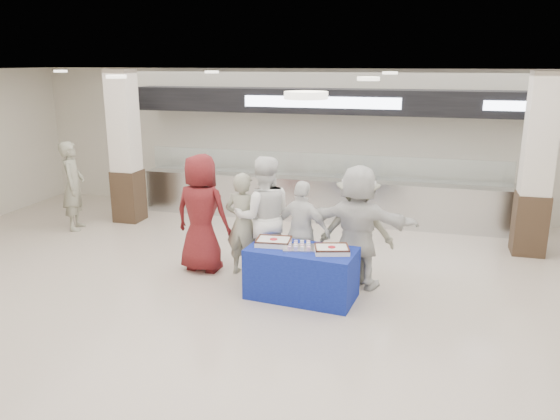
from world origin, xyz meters
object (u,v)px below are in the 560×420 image
(display_table, at_px, (302,273))
(sheet_cake_right, at_px, (332,249))
(civilian_maroon, at_px, (202,213))
(sheet_cake_left, at_px, (274,241))
(cupcake_tray, at_px, (299,246))
(soldier_a, at_px, (243,224))
(chef_short, at_px, (302,232))
(soldier_b, at_px, (357,227))
(chef_tall, at_px, (264,217))
(civilian_white, at_px, (358,226))
(soldier_bg, at_px, (73,186))

(display_table, height_order, sheet_cake_right, sheet_cake_right)
(display_table, xyz_separation_m, civilian_maroon, (-1.82, 0.64, 0.60))
(sheet_cake_left, relative_size, cupcake_tray, 1.02)
(civilian_maroon, height_order, soldier_a, civilian_maroon)
(chef_short, bearing_deg, display_table, 117.26)
(soldier_b, bearing_deg, civilian_maroon, -1.39)
(cupcake_tray, height_order, chef_short, chef_short)
(sheet_cake_right, height_order, soldier_a, soldier_a)
(chef_tall, relative_size, chef_short, 1.21)
(chef_short, xyz_separation_m, civilian_white, (0.85, 0.00, 0.15))
(civilian_white, bearing_deg, chef_tall, 1.44)
(display_table, distance_m, sheet_cake_right, 0.61)
(sheet_cake_left, bearing_deg, civilian_maroon, 157.58)
(display_table, relative_size, chef_short, 0.97)
(cupcake_tray, xyz_separation_m, soldier_b, (0.72, 0.80, 0.10))
(soldier_a, distance_m, civilian_white, 1.82)
(soldier_bg, bearing_deg, sheet_cake_left, -133.62)
(soldier_a, bearing_deg, civilian_white, -172.85)
(chef_tall, bearing_deg, cupcake_tray, 116.29)
(sheet_cake_right, distance_m, civilian_maroon, 2.36)
(sheet_cake_left, height_order, chef_tall, chef_tall)
(display_table, height_order, chef_tall, chef_tall)
(cupcake_tray, relative_size, chef_tall, 0.27)
(civilian_maroon, bearing_deg, soldier_b, -169.75)
(display_table, relative_size, civilian_white, 0.81)
(chef_tall, xyz_separation_m, chef_short, (0.65, -0.06, -0.17))
(display_table, relative_size, sheet_cake_right, 2.78)
(civilian_maroon, relative_size, soldier_a, 1.16)
(sheet_cake_left, height_order, chef_short, chef_short)
(cupcake_tray, bearing_deg, soldier_bg, 158.24)
(civilian_maroon, bearing_deg, display_table, 166.94)
(cupcake_tray, height_order, civilian_maroon, civilian_maroon)
(civilian_maroon, height_order, soldier_b, civilian_maroon)
(cupcake_tray, height_order, soldier_b, soldier_b)
(cupcake_tray, xyz_separation_m, chef_short, (-0.09, 0.63, 0.01))
(sheet_cake_right, distance_m, chef_short, 0.89)
(sheet_cake_left, distance_m, sheet_cake_right, 0.89)
(soldier_a, bearing_deg, sheet_cake_left, 146.68)
(civilian_maroon, bearing_deg, sheet_cake_left, 163.91)
(chef_tall, bearing_deg, sheet_cake_left, 98.12)
(soldier_a, bearing_deg, civilian_maroon, 7.15)
(display_table, xyz_separation_m, sheet_cake_right, (0.44, -0.04, 0.42))
(chef_tall, bearing_deg, soldier_b, 163.61)
(civilian_maroon, distance_m, civilian_white, 2.53)
(soldier_b, bearing_deg, chef_short, 6.48)
(cupcake_tray, height_order, chef_tall, chef_tall)
(soldier_bg, bearing_deg, civilian_white, -124.53)
(cupcake_tray, distance_m, chef_tall, 1.03)
(civilian_maroon, relative_size, chef_short, 1.21)
(sheet_cake_left, xyz_separation_m, sheet_cake_right, (0.88, -0.11, -0.00))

